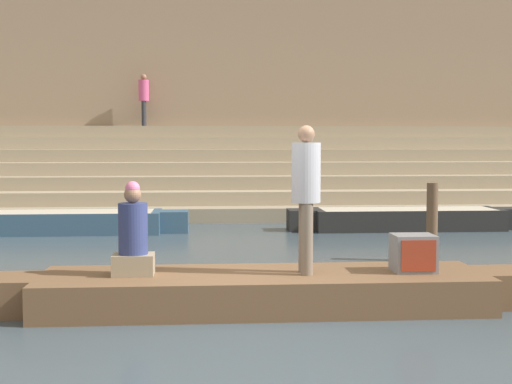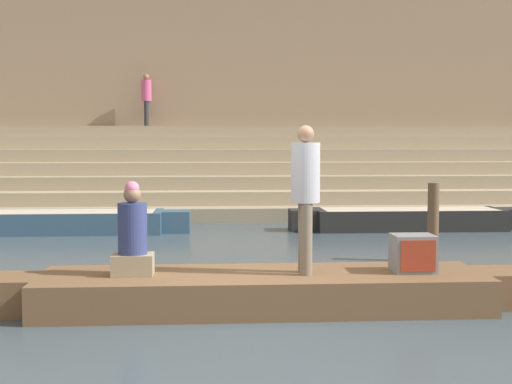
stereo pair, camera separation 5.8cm
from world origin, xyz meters
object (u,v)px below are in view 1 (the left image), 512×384
at_px(person_standing, 306,188).
at_px(mooring_post, 432,222).
at_px(person_on_steps, 144,96).
at_px(person_rowing, 133,237).
at_px(moored_boat_distant, 407,218).
at_px(rowboat_main, 263,290).
at_px(moored_boat_shore, 61,222).
at_px(tv_set, 413,253).

xyz_separation_m(person_standing, mooring_post, (2.62, 3.25, -0.79)).
height_order(mooring_post, person_on_steps, person_on_steps).
bearing_deg(person_rowing, person_on_steps, 77.51).
bearing_deg(mooring_post, moored_boat_distant, 79.08).
bearing_deg(rowboat_main, person_standing, -6.15).
xyz_separation_m(moored_boat_shore, person_on_steps, (1.30, 6.78, 3.20)).
relative_size(mooring_post, person_on_steps, 0.82).
distance_m(rowboat_main, moored_boat_shore, 8.43).
relative_size(tv_set, mooring_post, 0.38).
distance_m(rowboat_main, moored_boat_distant, 8.54).
relative_size(person_standing, person_rowing, 1.59).
bearing_deg(moored_boat_distant, mooring_post, -104.55).
height_order(moored_boat_distant, person_on_steps, person_on_steps).
bearing_deg(person_on_steps, moored_boat_shore, -126.78).
bearing_deg(tv_set, rowboat_main, -174.48).
height_order(moored_boat_distant, mooring_post, mooring_post).
relative_size(rowboat_main, person_rowing, 6.12).
relative_size(tv_set, moored_boat_distant, 0.09).
distance_m(moored_boat_distant, person_on_steps, 9.90).
bearing_deg(tv_set, person_on_steps, 113.45).
xyz_separation_m(person_rowing, mooring_post, (4.68, 3.19, -0.22)).
bearing_deg(mooring_post, person_rowing, -145.69).
xyz_separation_m(moored_boat_distant, mooring_post, (-0.84, -4.37, 0.41)).
distance_m(moored_boat_shore, moored_boat_distant, 7.85).
bearing_deg(person_rowing, moored_boat_distant, 37.29).
bearing_deg(mooring_post, person_standing, -128.83).
relative_size(person_standing, tv_set, 3.55).
xyz_separation_m(person_rowing, moored_boat_shore, (-2.32, 7.48, -0.63)).
relative_size(rowboat_main, person_standing, 3.85).
bearing_deg(person_rowing, person_standing, -18.28).
distance_m(rowboat_main, mooring_post, 4.49).
relative_size(moored_boat_shore, moored_boat_distant, 1.02).
height_order(person_standing, moored_boat_shore, person_standing).
relative_size(person_standing, mooring_post, 1.34).
bearing_deg(moored_boat_shore, person_on_steps, 79.63).
relative_size(tv_set, moored_boat_shore, 0.09).
height_order(rowboat_main, moored_boat_shore, moored_boat_shore).
distance_m(moored_boat_distant, mooring_post, 4.47).
bearing_deg(mooring_post, rowboat_main, -134.37).
bearing_deg(tv_set, person_rowing, -174.17).
bearing_deg(moored_boat_shore, rowboat_main, -62.10).
distance_m(tv_set, person_on_steps, 15.22).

